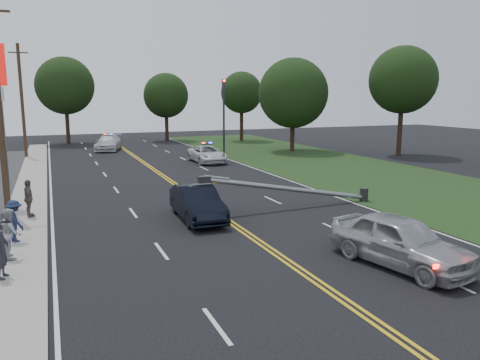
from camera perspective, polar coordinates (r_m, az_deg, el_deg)
name	(u,v)px	position (r m, az deg, el deg)	size (l,w,h in m)	color
ground	(307,275)	(15.00, 8.21, -11.44)	(120.00, 120.00, 0.00)	black
sidewalk	(25,222)	(22.68, -24.72, -4.64)	(1.80, 70.00, 0.12)	#A09A90
grass_verge	(416,187)	(30.66, 20.68, -0.78)	(12.00, 80.00, 0.01)	black
centerline_yellow	(207,206)	(23.76, -4.05, -3.18)	(0.36, 80.00, 0.00)	gold
traffic_signal	(224,110)	(44.75, -1.99, 8.55)	(0.28, 0.41, 7.05)	#2D2D30
fallen_streetlight	(299,190)	(23.43, 7.25, -1.16)	(9.36, 0.44, 1.91)	#2D2D30
utility_pole_far	(22,101)	(46.03, -25.04, 8.75)	(1.60, 0.28, 10.00)	#382619
tree_6	(65,86)	(57.96, -20.56, 10.70)	(6.53, 6.53, 9.91)	black
tree_7	(166,96)	(58.78, -9.02, 10.13)	(5.44, 5.44, 8.27)	black
tree_8	(242,93)	(58.15, 0.19, 10.60)	(5.07, 5.07, 8.44)	black
tree_9	(293,93)	(47.28, 6.50, 10.46)	(6.90, 6.90, 9.21)	black
tree_13	(403,80)	(46.05, 19.24, 11.43)	(6.13, 6.13, 10.01)	black
crashed_sedan	(197,203)	(21.12, -5.22, -2.82)	(1.61, 4.61, 1.52)	black
waiting_sedan	(400,241)	(16.25, 18.95, -7.03)	(2.00, 4.96, 1.69)	#A6AAAE
emergency_a	(207,154)	(39.33, -4.03, 3.16)	(2.29, 4.97, 1.38)	silver
emergency_b	(109,143)	(49.77, -15.73, 4.39)	(2.18, 5.36, 1.55)	silver
bystander_a	(1,249)	(15.75, -27.13, -7.54)	(0.65, 0.43, 1.78)	#27272F
bystander_b	(10,233)	(17.57, -26.22, -5.83)	(0.83, 0.64, 1.70)	#A8A7AC
bystander_c	(15,221)	(19.42, -25.77, -4.51)	(1.02, 0.59, 1.58)	#1B2543
bystander_d	(29,198)	(23.06, -24.36, -2.05)	(1.00, 0.41, 1.70)	#60554D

